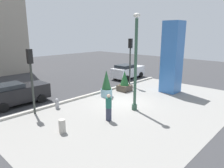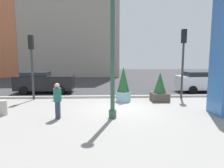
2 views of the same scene
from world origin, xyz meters
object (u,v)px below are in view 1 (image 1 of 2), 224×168
at_px(lamp_post, 136,65).
at_px(art_pillar_blue, 172,58).
at_px(traffic_light_far_side, 31,71).
at_px(car_intersection, 17,93).
at_px(potted_plant_near_right, 106,85).
at_px(pedestrian_crossing, 109,106).
at_px(fire_hydrant, 57,104).
at_px(potted_plant_near_left, 125,82).
at_px(car_passing_lane, 128,71).
at_px(concrete_bollard, 62,126).
at_px(traffic_light_corner, 130,55).

xyz_separation_m(lamp_post, art_pillar_blue, (5.82, 0.43, -0.03)).
bearing_deg(traffic_light_far_side, car_intersection, 90.13).
height_order(potted_plant_near_right, pedestrian_crossing, potted_plant_near_right).
bearing_deg(pedestrian_crossing, art_pillar_blue, 2.87).
xyz_separation_m(art_pillar_blue, fire_hydrant, (-9.36, 3.67, -2.72)).
xyz_separation_m(potted_plant_near_left, fire_hydrant, (-6.77, 0.50, -0.43)).
xyz_separation_m(fire_hydrant, car_passing_lane, (11.22, 2.74, 0.48)).
bearing_deg(fire_hydrant, car_intersection, 118.11).
xyz_separation_m(potted_plant_near_right, concrete_bollard, (-6.23, -2.85, -0.63)).
relative_size(potted_plant_near_right, traffic_light_far_side, 0.53).
height_order(art_pillar_blue, concrete_bollard, art_pillar_blue).
bearing_deg(lamp_post, traffic_light_far_side, 139.31).
relative_size(art_pillar_blue, potted_plant_near_right, 2.77).
xyz_separation_m(potted_plant_near_right, traffic_light_corner, (4.09, 0.81, 2.13)).
relative_size(traffic_light_corner, pedestrian_crossing, 2.77).
xyz_separation_m(potted_plant_near_right, car_intersection, (-5.94, 3.41, -0.14)).
relative_size(art_pillar_blue, potted_plant_near_left, 3.33).
bearing_deg(fire_hydrant, car_passing_lane, 13.70).
xyz_separation_m(art_pillar_blue, traffic_light_far_side, (-10.90, 3.94, -0.21)).
relative_size(car_passing_lane, pedestrian_crossing, 2.60).
distance_m(traffic_light_corner, car_passing_lane, 4.32).
height_order(potted_plant_near_right, traffic_light_far_side, traffic_light_far_side).
height_order(lamp_post, traffic_light_far_side, lamp_post).
bearing_deg(lamp_post, fire_hydrant, 130.85).
xyz_separation_m(art_pillar_blue, car_intersection, (-10.91, 6.56, -2.23)).
xyz_separation_m(concrete_bollard, car_intersection, (0.28, 6.26, 0.49)).
bearing_deg(fire_hydrant, art_pillar_blue, -21.39).
height_order(potted_plant_near_right, fire_hydrant, potted_plant_near_right).
bearing_deg(pedestrian_crossing, potted_plant_near_right, 46.30).
bearing_deg(traffic_light_corner, pedestrian_crossing, -149.78).
distance_m(art_pillar_blue, traffic_light_far_side, 11.59).
relative_size(potted_plant_near_right, fire_hydrant, 2.98).
xyz_separation_m(potted_plant_near_left, concrete_bollard, (-8.60, -2.87, -0.43)).
height_order(potted_plant_near_right, concrete_bollard, potted_plant_near_right).
xyz_separation_m(lamp_post, pedestrian_crossing, (-2.55, 0.01, -2.19)).
xyz_separation_m(art_pillar_blue, pedestrian_crossing, (-8.36, -0.42, -2.16)).
height_order(fire_hydrant, pedestrian_crossing, pedestrian_crossing).
bearing_deg(traffic_light_far_side, fire_hydrant, -10.03).
bearing_deg(pedestrian_crossing, potted_plant_near_left, 31.86).
xyz_separation_m(lamp_post, potted_plant_near_left, (3.22, 3.60, -2.32)).
bearing_deg(pedestrian_crossing, car_intersection, 110.01).
bearing_deg(pedestrian_crossing, traffic_light_far_side, 120.19).
height_order(potted_plant_near_right, car_intersection, potted_plant_near_right).
relative_size(potted_plant_near_left, fire_hydrant, 2.47).
bearing_deg(art_pillar_blue, potted_plant_near_right, 147.64).
relative_size(potted_plant_near_right, car_passing_lane, 0.51).
bearing_deg(car_intersection, fire_hydrant, -61.89).
bearing_deg(car_passing_lane, concrete_bollard, -154.91).
height_order(potted_plant_near_left, car_passing_lane, potted_plant_near_left).
bearing_deg(traffic_light_far_side, lamp_post, -40.69).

